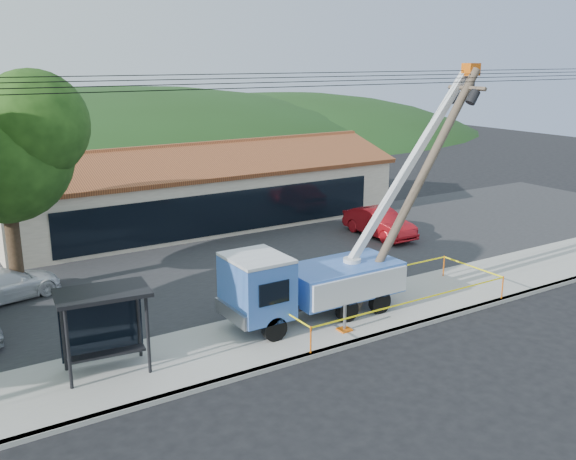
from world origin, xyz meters
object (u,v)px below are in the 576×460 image
(utility_truck, at_px, (311,279))
(car_red, at_px, (379,238))
(leaning_pole, at_px, (422,177))
(car_white, at_px, (4,303))
(bus_shelter, at_px, (103,311))

(utility_truck, height_order, car_red, utility_truck)
(utility_truck, relative_size, leaning_pole, 1.22)
(car_red, relative_size, car_white, 1.01)
(leaning_pole, xyz_separation_m, car_white, (-13.90, 8.33, -4.95))
(bus_shelter, xyz_separation_m, car_red, (16.83, 7.33, -2.04))
(leaning_pole, relative_size, bus_shelter, 3.12)
(utility_truck, relative_size, car_red, 2.40)
(utility_truck, distance_m, bus_shelter, 7.51)
(utility_truck, height_order, leaning_pole, utility_truck)
(bus_shelter, bearing_deg, leaning_pole, 4.93)
(car_red, bearing_deg, car_white, 178.30)
(bus_shelter, distance_m, car_white, 8.34)
(leaning_pole, bearing_deg, utility_truck, 174.45)
(car_white, bearing_deg, car_red, -105.57)
(car_red, height_order, car_white, car_red)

